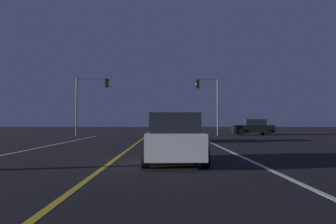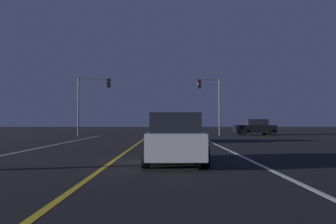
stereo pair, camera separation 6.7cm
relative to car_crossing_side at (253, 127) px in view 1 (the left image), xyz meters
The scene contains 7 objects.
lane_edge_right 23.77m from the car_crossing_side, 105.34° to the right, with size 0.16×41.86×0.01m, color silver.
lane_center_divider 25.54m from the car_crossing_side, 116.16° to the right, with size 0.16×41.86×0.01m, color gold.
car_crossing_side is the anchor object (origin of this frame).
car_ahead_far 15.73m from the car_crossing_side, 126.20° to the right, with size 2.02×4.30×1.70m.
car_lead_same_lane 26.85m from the car_crossing_side, 109.72° to the right, with size 2.02×4.30×1.70m.
traffic_light_near_right 6.27m from the car_crossing_side, 163.64° to the right, with size 2.36×0.36×5.81m.
traffic_light_near_left 17.37m from the car_crossing_side, behind, with size 3.42×0.36×5.90m.
Camera 1 is at (1.90, 0.73, 1.40)m, focal length 37.23 mm.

